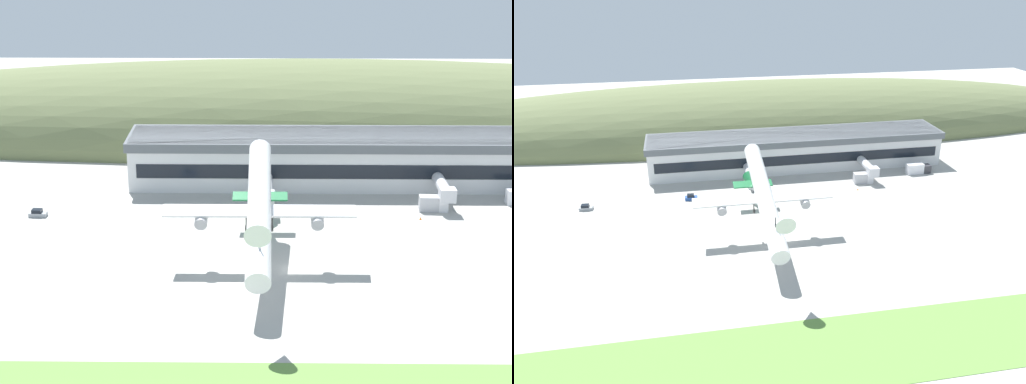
# 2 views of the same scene
# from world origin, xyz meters

# --- Properties ---
(ground_plane) EXTENTS (403.32, 403.32, 0.00)m
(ground_plane) POSITION_xyz_m (0.00, 0.00, 0.00)
(ground_plane) COLOR #ADAAA3
(hill_backdrop) EXTENTS (327.85, 61.69, 40.25)m
(hill_backdrop) POSITION_xyz_m (7.73, 91.81, 0.00)
(hill_backdrop) COLOR #667047
(hill_backdrop) RESTS_ON ground_plane
(terminal_building) EXTENTS (99.12, 16.91, 11.64)m
(terminal_building) POSITION_xyz_m (13.40, 48.32, 6.60)
(terminal_building) COLOR silver
(terminal_building) RESTS_ON ground_plane
(jetway_0) EXTENTS (3.38, 15.30, 5.43)m
(jetway_0) POSITION_xyz_m (-4.42, 31.95, 3.99)
(jetway_0) COLOR silver
(jetway_0) RESTS_ON ground_plane
(jetway_1) EXTENTS (3.38, 12.78, 5.43)m
(jetway_1) POSITION_xyz_m (33.77, 33.28, 3.99)
(jetway_1) COLOR silver
(jetway_1) RESTS_ON ground_plane
(cargo_airplane) EXTENTS (34.67, 51.08, 16.37)m
(cargo_airplane) POSITION_xyz_m (-5.70, 1.27, 11.36)
(cargo_airplane) COLOR white
(service_car_0) EXTENTS (3.77, 2.05, 1.57)m
(service_car_0) POSITION_xyz_m (-52.42, 25.86, 0.65)
(service_car_0) COLOR #999EA3
(service_car_0) RESTS_ON ground_plane
(service_car_1) EXTENTS (3.66, 1.80, 1.69)m
(service_car_1) POSITION_xyz_m (-22.98, 27.28, 0.70)
(service_car_1) COLOR #264C99
(service_car_1) RESTS_ON ground_plane
(box_truck) EXTENTS (6.28, 2.85, 3.26)m
(box_truck) POSITION_xyz_m (31.03, 30.29, 1.53)
(box_truck) COLOR silver
(box_truck) RESTS_ON ground_plane
(traffic_cone_0) EXTENTS (0.52, 0.52, 0.58)m
(traffic_cone_0) POSITION_xyz_m (27.65, 25.01, 0.28)
(traffic_cone_0) COLOR orange
(traffic_cone_0) RESTS_ON ground_plane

